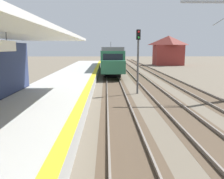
{
  "coord_description": "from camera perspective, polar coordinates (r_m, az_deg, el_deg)",
  "views": [
    {
      "loc": [
        1.08,
        2.29,
        3.75
      ],
      "look_at": [
        1.32,
        11.71,
        2.1
      ],
      "focal_mm": 38.02,
      "sensor_mm": 36.0,
      "label": 1
    }
  ],
  "objects": [
    {
      "name": "distant_trackside_house",
      "position": [
        54.39,
        13.37,
        9.25
      ],
      "size": [
        6.6,
        5.28,
        6.4
      ],
      "color": "maroon",
      "rests_on": "ground"
    },
    {
      "name": "track_pair_far_side",
      "position": [
        19.63,
        21.42,
        -1.62
      ],
      "size": [
        2.34,
        120.0,
        0.16
      ],
      "color": "#4C3D2D",
      "rests_on": "ground"
    },
    {
      "name": "station_platform",
      "position": [
        14.55,
        -15.69,
        -3.55
      ],
      "size": [
        5.0,
        80.0,
        0.91
      ],
      "color": "#A8A8A3",
      "rests_on": "ground"
    },
    {
      "name": "track_pair_nearest_platform",
      "position": [
        18.11,
        1.17,
        -1.85
      ],
      "size": [
        2.34,
        120.0,
        0.16
      ],
      "color": "#4C3D2D",
      "rests_on": "ground"
    },
    {
      "name": "rail_signal_post",
      "position": [
        19.52,
        6.28,
        8.25
      ],
      "size": [
        0.32,
        0.34,
        5.2
      ],
      "color": "#4C4C4C",
      "rests_on": "ground"
    },
    {
      "name": "approaching_train",
      "position": [
        36.56,
        -0.17,
        7.49
      ],
      "size": [
        2.93,
        19.6,
        4.76
      ],
      "color": "#286647",
      "rests_on": "ground"
    },
    {
      "name": "track_pair_middle",
      "position": [
        18.57,
        11.71,
        -1.76
      ],
      "size": [
        2.34,
        120.0,
        0.16
      ],
      "color": "#4C3D2D",
      "rests_on": "ground"
    }
  ]
}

